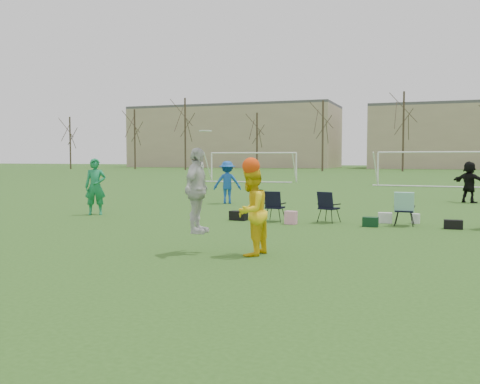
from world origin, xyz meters
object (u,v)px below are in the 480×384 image
at_px(fielder_black, 469,182).
at_px(center_contest, 228,202).
at_px(goal_mid, 430,159).
at_px(fielder_green_near, 95,187).
at_px(goal_left, 253,159).
at_px(fielder_blue, 227,182).

distance_m(fielder_black, center_contest, 16.57).
xyz_separation_m(center_contest, goal_mid, (3.73, 30.12, 0.81)).
bearing_deg(fielder_black, fielder_green_near, 72.32).
relative_size(fielder_black, center_contest, 0.72).
bearing_deg(goal_left, fielder_blue, -79.42).
height_order(center_contest, goal_left, center_contest).
xyz_separation_m(fielder_blue, goal_mid, (8.26, 18.61, 0.99)).
bearing_deg(goal_mid, center_contest, -93.06).
bearing_deg(fielder_black, fielder_blue, 56.47).
xyz_separation_m(fielder_black, goal_mid, (-1.79, 14.50, 0.99)).
relative_size(fielder_blue, goal_mid, 0.25).
height_order(goal_left, goal_mid, same).
distance_m(fielder_green_near, center_contest, 9.16).
xyz_separation_m(goal_left, goal_mid, (14.00, -2.00, 0.00)).
xyz_separation_m(fielder_black, center_contest, (-5.52, -15.62, 0.18)).
relative_size(fielder_green_near, fielder_black, 1.07).
bearing_deg(center_contest, fielder_blue, 111.45).
distance_m(goal_left, goal_mid, 14.14).
xyz_separation_m(fielder_blue, goal_left, (-5.74, 20.61, 0.99)).
bearing_deg(goal_mid, goal_left, 175.87).
xyz_separation_m(fielder_green_near, goal_mid, (10.96, 24.50, 0.92)).
relative_size(goal_left, goal_mid, 1.00).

